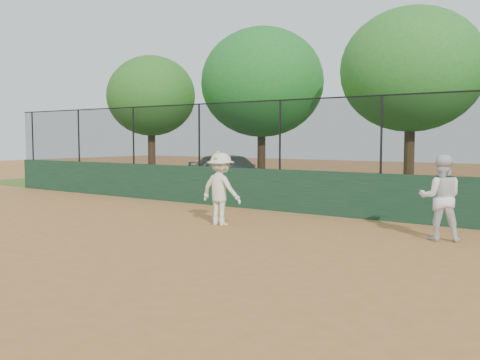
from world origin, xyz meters
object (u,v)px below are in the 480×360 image
Objects in this scene: parked_car at (230,171)px; tree_0 at (151,96)px; player_second at (441,198)px; tree_1 at (262,83)px; tree_2 at (411,70)px; player_main at (221,189)px.

tree_0 is at bearing 96.94° from parked_car.
player_second is 0.26× the size of tree_1.
tree_2 reaches higher than player_second.
tree_0 is 5.76m from tree_1.
player_second is 8.78m from tree_2.
player_main reaches higher than parked_car.
parked_car is at bearing 125.09° from player_main.
tree_1 is 1.03× the size of tree_2.
tree_2 is (-3.06, 7.41, 3.57)m from player_second.
player_main is 0.30× the size of tree_0.
tree_0 is at bearing 141.87° from player_main.
player_main is 0.27× the size of tree_2.
player_second is 0.27× the size of tree_2.
parked_car is 2.48× the size of player_main.
tree_0 reaches higher than player_main.
player_second is 0.29× the size of tree_0.
player_second is at bearing -39.78° from tree_1.
player_main is 10.91m from tree_1.
tree_2 reaches higher than player_main.
player_second is 17.18m from tree_0.
player_main is at bearing -128.21° from parked_car.
tree_1 reaches higher than player_second.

